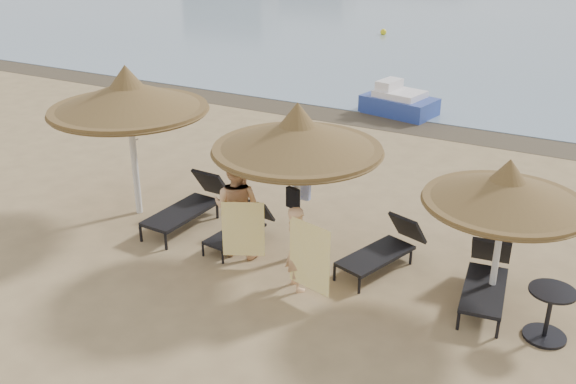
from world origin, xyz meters
The scene contains 18 objects.
ground centered at (0.00, 0.00, 0.00)m, with size 160.00×160.00×0.00m, color #A3865B.
wet_sand_strip centered at (0.00, 9.40, 0.00)m, with size 200.00×1.60×0.01m, color #493D2B.
palapa_left centered at (-3.69, 0.92, 2.52)m, with size 3.19×3.19×3.16m.
palapa_center centered at (0.15, 0.77, 2.36)m, with size 2.99×2.99×2.96m.
palapa_right centered at (3.63, 0.95, 2.00)m, with size 2.53×2.53×2.51m.
lounger_far_left centered at (-2.41, 1.04, 0.43)m, with size 0.83×2.16×0.95m.
lounger_near_left centered at (-1.06, 0.83, 0.32)m, with size 0.73×1.66×0.72m.
lounger_near_right centered at (1.69, 1.24, 0.38)m, with size 1.19×1.98×0.84m.
lounger_far_right centered at (3.51, 1.02, 0.39)m, with size 0.87×1.99×0.86m.
side_table centered at (4.56, 0.37, 0.39)m, with size 0.68×0.68×0.83m.
person_left centered at (-0.90, 0.42, 1.09)m, with size 1.00×0.65×2.18m, color #E2AB77.
person_right centered at (0.63, -0.14, 0.88)m, with size 0.81×0.52×1.75m, color #E2AB77.
towel_left centered at (-0.55, 0.07, 0.73)m, with size 0.69×0.34×1.05m.
towel_right centered at (0.98, -0.39, 0.82)m, with size 0.82×0.23×1.18m.
bag_patterned centered at (0.15, 0.95, 1.32)m, with size 0.32×0.12×0.40m.
bag_dark centered at (0.15, 0.61, 1.27)m, with size 0.28×0.16×0.37m.
pedal_boat centered at (-1.25, 10.44, 0.38)m, with size 2.43×1.73×1.03m.
buoy_left centered at (-6.59, 23.51, 0.16)m, with size 0.32×0.32×0.32m, color yellow.
Camera 1 is at (4.91, -8.46, 5.88)m, focal length 40.00 mm.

